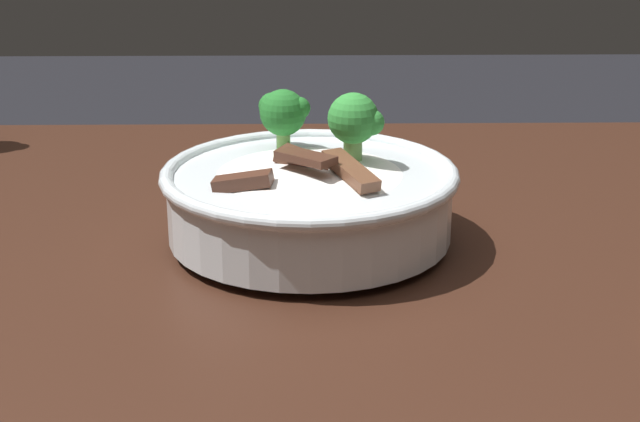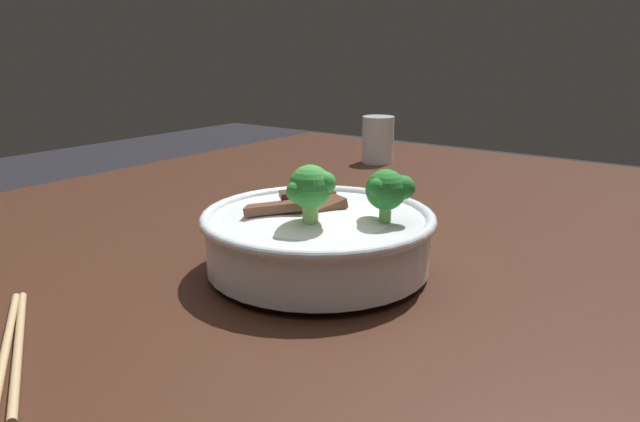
# 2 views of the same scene
# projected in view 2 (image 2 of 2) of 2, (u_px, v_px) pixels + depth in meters

# --- Properties ---
(dining_table) EXTENTS (1.49, 1.05, 0.77)m
(dining_table) POSITION_uv_depth(u_px,v_px,m) (284.00, 298.00, 0.81)
(dining_table) COLOR #381E14
(dining_table) RESTS_ON ground
(rice_bowl) EXTENTS (0.25, 0.25, 0.13)m
(rice_bowl) POSITION_uv_depth(u_px,v_px,m) (319.00, 233.00, 0.64)
(rice_bowl) COLOR silver
(rice_bowl) RESTS_ON dining_table
(drinking_glass) EXTENTS (0.07, 0.07, 0.10)m
(drinking_glass) POSITION_uv_depth(u_px,v_px,m) (378.00, 143.00, 1.23)
(drinking_glass) COLOR white
(drinking_glass) RESTS_ON dining_table
(chopsticks_pair) EXTENTS (0.13, 0.20, 0.01)m
(chopsticks_pair) POSITION_uv_depth(u_px,v_px,m) (12.00, 348.00, 0.48)
(chopsticks_pair) COLOR tan
(chopsticks_pair) RESTS_ON dining_table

